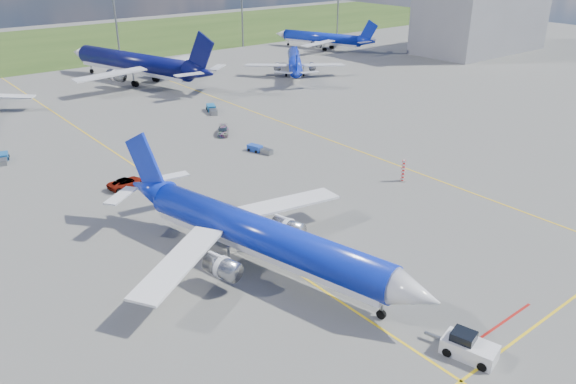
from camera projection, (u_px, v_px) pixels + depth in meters
ground at (291, 269)px, 55.79m from camera, size 400.00×400.00×0.00m
taxiway_lines at (163, 183)px, 75.61m from camera, size 60.25×160.00×0.02m
floodlight_masts at (35, 20)px, 134.70m from camera, size 202.20×0.50×22.70m
terminal_building at (483, 5)px, 161.76m from camera, size 42.00×22.00×26.00m
warning_post at (403, 171)px, 75.74m from camera, size 0.50×0.50×3.00m
bg_jet_n at (136, 82)px, 130.08m from camera, size 49.46×57.61×12.92m
bg_jet_ne at (295, 74)px, 137.95m from camera, size 41.39×42.81×8.92m
bg_jet_ene at (321, 49)px, 170.27m from camera, size 37.22×42.45×9.31m
main_airliner at (264, 268)px, 55.95m from camera, size 38.72×45.76×10.43m
pushback_tug at (468, 347)px, 43.86m from camera, size 3.17×5.94×1.97m
uld_container at (366, 269)px, 54.32m from camera, size 1.64×1.99×1.51m
service_car_b at (126, 183)px, 74.00m from camera, size 5.15×2.76×1.37m
service_car_c at (223, 131)px, 94.44m from camera, size 4.02×4.68×1.29m
baggage_tug_w at (259, 149)px, 86.68m from camera, size 2.33×4.49×0.97m
baggage_tug_c at (3, 158)px, 83.10m from camera, size 2.29×4.47×0.97m
baggage_tug_e at (212, 109)px, 107.06m from camera, size 3.26×5.30×1.16m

